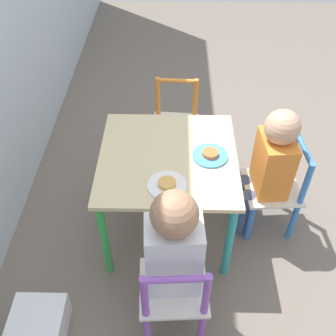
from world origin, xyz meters
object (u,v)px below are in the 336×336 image
at_px(kids_table, 168,168).
at_px(plate_left, 167,185).
at_px(storage_bin, 38,329).
at_px(chair_purple, 174,294).
at_px(chair_blue, 276,189).
at_px(child_front, 269,164).
at_px(chair_orange, 175,126).
at_px(child_left, 173,251).
at_px(plate_front, 210,155).

height_order(kids_table, plate_left, plate_left).
bearing_deg(storage_bin, chair_purple, -83.18).
height_order(chair_blue, child_front, child_front).
bearing_deg(chair_blue, plate_left, -71.24).
xyz_separation_m(chair_orange, child_front, (-0.48, -0.43, 0.17)).
bearing_deg(child_left, chair_blue, -138.02).
bearing_deg(plate_left, child_front, -64.54).
height_order(child_front, storage_bin, child_front).
bearing_deg(kids_table, chair_blue, -85.55).
bearing_deg(storage_bin, chair_orange, -26.32).
distance_m(kids_table, storage_bin, 0.86).
xyz_separation_m(chair_blue, chair_orange, (0.48, 0.49, 0.00)).
height_order(child_left, plate_front, child_left).
bearing_deg(chair_blue, plate_front, -87.61).
distance_m(chair_purple, child_front, 0.72).
height_order(kids_table, chair_purple, chair_purple).
relative_size(chair_blue, plate_front, 3.27).
bearing_deg(child_left, plate_front, -112.03).
xyz_separation_m(plate_front, storage_bin, (-0.59, 0.70, -0.43)).
bearing_deg(chair_purple, child_left, -90.00).
height_order(chair_purple, chair_blue, same).
bearing_deg(kids_table, plate_left, 180.00).
relative_size(chair_purple, plate_front, 3.27).
distance_m(kids_table, chair_orange, 0.55).
height_order(plate_left, storage_bin, plate_left).
height_order(kids_table, child_left, child_left).
relative_size(kids_table, plate_front, 3.89).
relative_size(chair_purple, child_front, 0.72).
bearing_deg(chair_orange, storage_bin, -112.94).
height_order(chair_orange, child_left, child_left).
distance_m(chair_orange, child_left, 1.00).
relative_size(child_left, storage_bin, 3.03).
distance_m(chair_purple, plate_left, 0.42).
bearing_deg(plate_left, child_left, -174.05).
relative_size(kids_table, chair_purple, 1.19).
height_order(kids_table, chair_orange, chair_orange).
distance_m(chair_orange, child_front, 0.67).
xyz_separation_m(chair_blue, storage_bin, (-0.63, 1.04, -0.18)).
height_order(chair_blue, storage_bin, chair_blue).
height_order(chair_purple, plate_front, plate_front).
bearing_deg(chair_orange, plate_front, -70.37).
bearing_deg(child_left, chair_purple, 90.00).
bearing_deg(chair_blue, chair_purple, -45.42).
distance_m(child_left, storage_bin, 0.68).
relative_size(chair_orange, storage_bin, 2.04).
height_order(chair_purple, plate_left, plate_left).
xyz_separation_m(kids_table, storage_bin, (-0.59, 0.52, -0.35)).
relative_size(kids_table, chair_orange, 1.19).
relative_size(child_front, storage_bin, 2.82).
bearing_deg(kids_table, chair_purple, -176.40).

